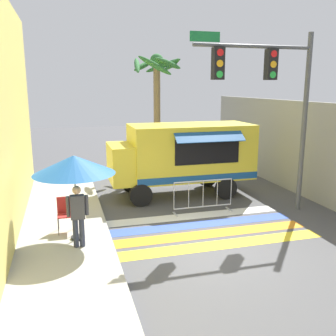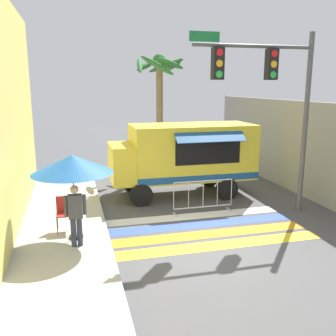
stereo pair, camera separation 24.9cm
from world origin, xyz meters
TOP-DOWN VIEW (x-y plane):
  - ground_plane at (0.00, 0.00)m, footprint 60.00×60.00m
  - sidewalk_left at (-4.60, 0.00)m, footprint 4.40×16.00m
  - concrete_wall_right at (5.12, 3.00)m, footprint 0.20×16.00m
  - crosswalk_painted at (0.00, 1.17)m, footprint 6.40×2.84m
  - food_truck at (0.67, 4.64)m, footprint 5.27×2.46m
  - traffic_signal_pole at (2.69, 2.01)m, footprint 3.99×0.29m
  - patio_umbrella at (-3.25, 1.09)m, footprint 2.05×2.05m
  - folding_chair at (-3.51, 1.75)m, footprint 0.47×0.47m
  - vendor_person at (-3.24, 0.56)m, footprint 0.53×0.20m
  - barricade_front at (0.79, 2.56)m, footprint 2.00×0.44m
  - palm_tree at (0.76, 8.55)m, footprint 2.43×2.48m

SIDE VIEW (x-z plane):
  - ground_plane at x=0.00m, z-range 0.00..0.00m
  - crosswalk_painted at x=0.00m, z-range 0.00..0.01m
  - sidewalk_left at x=-4.60m, z-range 0.00..0.16m
  - barricade_front at x=0.79m, z-range -0.01..1.08m
  - folding_chair at x=-3.51m, z-range 0.26..1.19m
  - vendor_person at x=-3.24m, z-range 0.25..1.81m
  - food_truck at x=0.67m, z-range 0.25..2.92m
  - concrete_wall_right at x=5.12m, z-range 0.00..3.50m
  - patio_umbrella at x=-3.25m, z-range 1.02..3.22m
  - traffic_signal_pole at x=2.69m, z-range 1.19..6.84m
  - palm_tree at x=0.76m, z-range 1.33..6.78m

